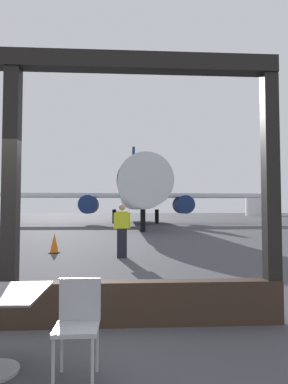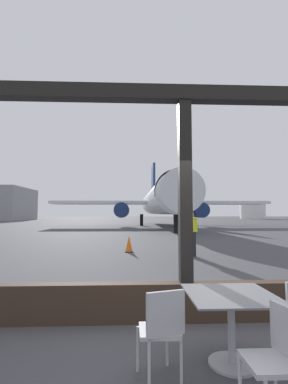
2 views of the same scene
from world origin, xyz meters
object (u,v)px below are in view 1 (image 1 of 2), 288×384
ground_crew_worker (122,230)px  fuel_storage_tank (260,207)px  airplane (137,192)px  traffic_cone (54,244)px  cafe_chair_aisle_left (78,318)px

ground_crew_worker → fuel_storage_tank: 81.92m
airplane → ground_crew_worker: size_ratio=17.44×
ground_crew_worker → traffic_cone: size_ratio=2.46×
cafe_chair_aisle_left → airplane: (1.79, 32.32, 2.83)m
ground_crew_worker → fuel_storage_tank: (34.95, 74.07, 1.42)m
airplane → cafe_chair_aisle_left: bearing=-93.2°
airplane → ground_crew_worker: bearing=-93.3°
cafe_chair_aisle_left → ground_crew_worker: 7.88m
fuel_storage_tank → cafe_chair_aisle_left: bearing=-113.3°
traffic_cone → ground_crew_worker: bearing=-29.2°
ground_crew_worker → traffic_cone: (-2.44, 1.36, -0.56)m
traffic_cone → fuel_storage_tank: (37.39, 72.71, 1.98)m
cafe_chair_aisle_left → ground_crew_worker: size_ratio=0.51×
traffic_cone → fuel_storage_tank: size_ratio=0.09×
ground_crew_worker → traffic_cone: 2.85m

